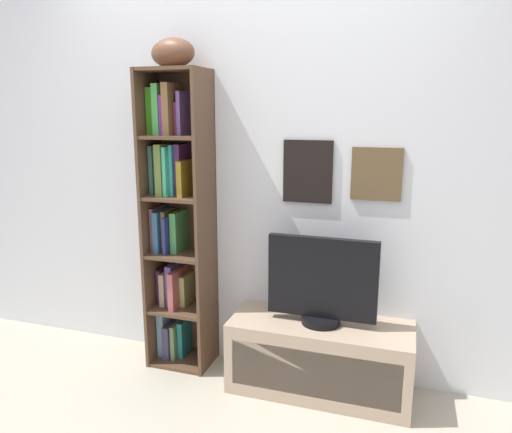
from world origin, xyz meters
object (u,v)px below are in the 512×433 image
bookshelf (176,220)px  football (173,53)px  tv_stand (320,357)px  television (322,283)px

bookshelf → football: bearing=-42.0°
bookshelf → football: football is taller
tv_stand → bookshelf: bearing=174.4°
bookshelf → television: bearing=-5.5°
tv_stand → television: size_ratio=1.68×
tv_stand → television: (0.00, 0.00, 0.45)m
football → tv_stand: size_ratio=0.28×
bookshelf → tv_stand: bearing=-5.6°
bookshelf → football: size_ratio=6.29×
bookshelf → tv_stand: bookshelf is taller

